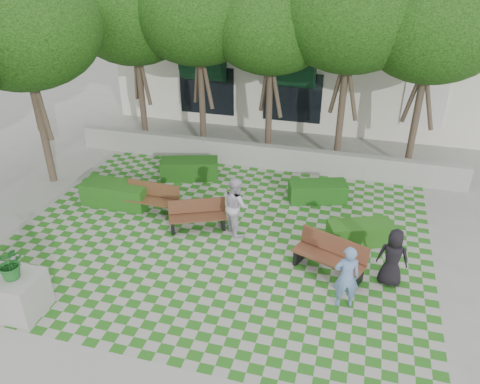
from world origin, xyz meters
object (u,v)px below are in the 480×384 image
(bench_west, at_px, (151,199))
(person_blue, at_px, (346,277))
(bench_mid, at_px, (197,216))
(hedge_east, at_px, (360,233))
(planter_front, at_px, (17,287))
(hedge_midright, at_px, (317,192))
(hedge_west, at_px, (116,194))
(person_white, at_px, (236,205))
(hedge_midleft, at_px, (190,169))
(bench_east, at_px, (330,257))
(person_dark, at_px, (393,258))

(bench_west, bearing_deg, person_blue, -21.98)
(bench_mid, xyz_separation_m, hedge_east, (4.79, 0.53, -0.11))
(bench_west, xyz_separation_m, planter_front, (-0.97, -5.10, 0.28))
(hedge_midright, distance_m, planter_front, 9.42)
(bench_mid, distance_m, person_blue, 5.10)
(bench_mid, height_order, bench_west, bench_west)
(hedge_east, relative_size, planter_front, 1.01)
(hedge_west, bearing_deg, person_white, -7.02)
(hedge_west, height_order, person_blue, person_blue)
(bench_mid, distance_m, hedge_midleft, 3.45)
(hedge_east, bearing_deg, bench_west, 179.86)
(bench_east, height_order, person_blue, person_blue)
(hedge_midleft, height_order, planter_front, planter_front)
(bench_west, height_order, person_white, person_white)
(hedge_midleft, distance_m, planter_front, 7.79)
(bench_mid, relative_size, person_blue, 1.07)
(planter_front, bearing_deg, bench_east, 27.03)
(hedge_west, bearing_deg, hedge_midright, 17.57)
(hedge_midleft, relative_size, person_white, 1.15)
(person_blue, height_order, person_white, person_white)
(planter_front, bearing_deg, hedge_east, 34.02)
(bench_east, bearing_deg, person_dark, 19.49)
(hedge_midleft, bearing_deg, bench_east, -37.25)
(hedge_west, xyz_separation_m, person_blue, (7.65, -2.93, 0.46))
(bench_mid, xyz_separation_m, bench_west, (-1.77, 0.55, 0.02))
(person_blue, distance_m, person_white, 4.15)
(bench_east, xyz_separation_m, hedge_east, (0.72, 1.61, -0.16))
(bench_west, bearing_deg, hedge_west, 177.01)
(person_blue, bearing_deg, hedge_midleft, -57.07)
(person_blue, bearing_deg, hedge_midright, -90.83)
(planter_front, height_order, person_white, planter_front)
(person_blue, bearing_deg, planter_front, 2.26)
(bench_mid, height_order, hedge_west, bench_mid)
(hedge_east, distance_m, hedge_midleft, 6.76)
(hedge_west, height_order, planter_front, planter_front)
(bench_mid, height_order, hedge_midright, bench_mid)
(bench_east, bearing_deg, person_blue, -46.93)
(bench_mid, distance_m, person_white, 1.26)
(bench_mid, distance_m, hedge_midright, 4.25)
(planter_front, relative_size, person_white, 1.02)
(hedge_midleft, bearing_deg, planter_front, -99.49)
(person_white, bearing_deg, planter_front, 98.56)
(hedge_midleft, distance_m, person_dark, 8.26)
(hedge_midright, height_order, hedge_midleft, hedge_midleft)
(bench_east, bearing_deg, hedge_midright, 123.06)
(bench_mid, xyz_separation_m, person_dark, (5.61, -1.12, 0.36))
(bench_west, distance_m, hedge_west, 1.34)
(hedge_midleft, xyz_separation_m, person_white, (2.62, -2.99, 0.54))
(hedge_midright, xyz_separation_m, person_blue, (1.26, -4.95, 0.51))
(hedge_east, height_order, person_dark, person_dark)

